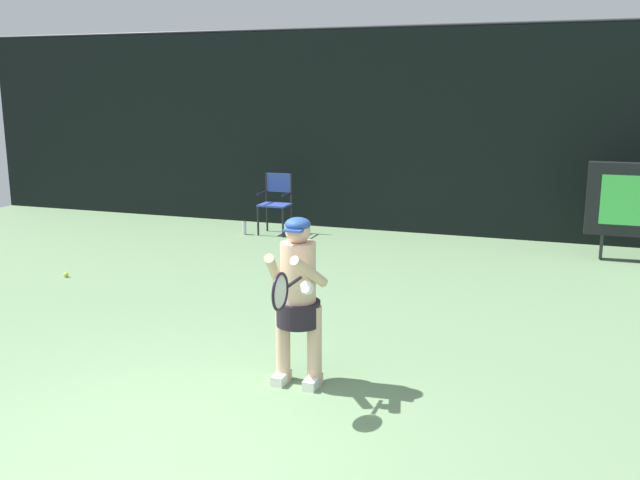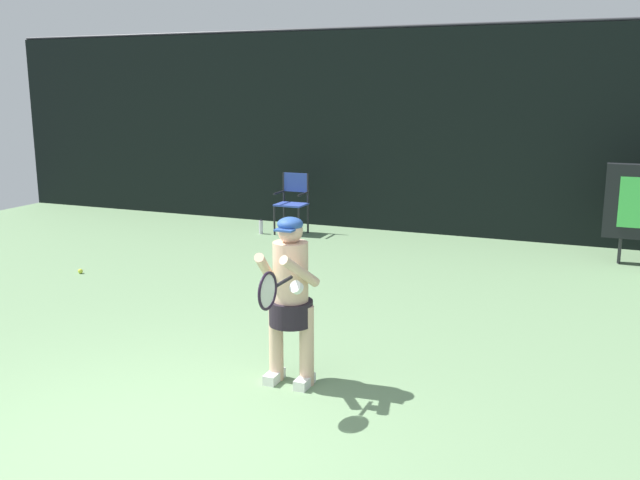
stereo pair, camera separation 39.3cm
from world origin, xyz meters
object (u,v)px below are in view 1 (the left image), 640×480
at_px(water_bottle, 244,228).
at_px(tennis_ball_loose, 66,275).
at_px(umpire_chair, 276,200).
at_px(tennis_racket, 281,291).
at_px(tennis_player, 298,294).

height_order(water_bottle, tennis_ball_loose, water_bottle).
distance_m(umpire_chair, tennis_ball_loose, 4.11).
relative_size(tennis_racket, tennis_ball_loose, 8.85).
distance_m(tennis_racket, tennis_ball_loose, 5.38).
bearing_deg(water_bottle, umpire_chair, 28.95).
relative_size(umpire_chair, tennis_ball_loose, 15.88).
xyz_separation_m(tennis_player, tennis_racket, (0.09, -0.59, 0.20)).
xyz_separation_m(water_bottle, tennis_racket, (3.33, -6.32, 0.91)).
relative_size(umpire_chair, tennis_player, 0.71).
bearing_deg(tennis_player, umpire_chair, 114.47).
distance_m(tennis_player, tennis_ball_loose, 4.98).
distance_m(umpire_chair, tennis_player, 6.60).
relative_size(water_bottle, tennis_player, 0.18).
xyz_separation_m(water_bottle, tennis_ball_loose, (-1.12, -3.45, -0.09)).
distance_m(umpire_chair, water_bottle, 0.76).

